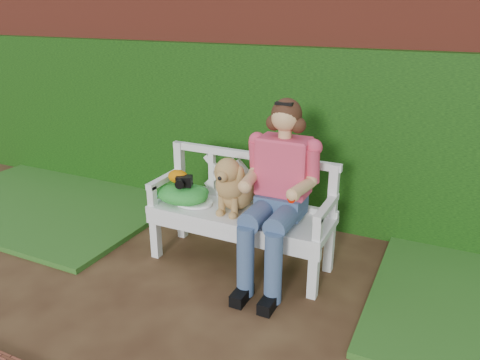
% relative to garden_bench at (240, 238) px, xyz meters
% --- Properties ---
extents(ground, '(60.00, 60.00, 0.00)m').
position_rel_garden_bench_xyz_m(ground, '(-0.01, -0.65, -0.24)').
color(ground, '#321C11').
extents(brick_wall, '(10.00, 0.30, 2.20)m').
position_rel_garden_bench_xyz_m(brick_wall, '(-0.01, 1.25, 0.86)').
color(brick_wall, maroon).
rests_on(brick_wall, ground).
extents(ivy_hedge, '(10.00, 0.18, 1.70)m').
position_rel_garden_bench_xyz_m(ivy_hedge, '(-0.01, 1.03, 0.61)').
color(ivy_hedge, '#216010').
rests_on(ivy_hedge, ground).
extents(grass_left, '(2.60, 2.00, 0.05)m').
position_rel_garden_bench_xyz_m(grass_left, '(-2.41, 0.25, -0.21)').
color(grass_left, '#1D4E10').
rests_on(grass_left, ground).
extents(garden_bench, '(1.63, 0.75, 0.48)m').
position_rel_garden_bench_xyz_m(garden_bench, '(0.00, 0.00, 0.00)').
color(garden_bench, white).
rests_on(garden_bench, ground).
extents(seated_woman, '(0.85, 0.96, 1.41)m').
position_rel_garden_bench_xyz_m(seated_woman, '(0.35, -0.02, 0.46)').
color(seated_woman, '#D4454A').
rests_on(seated_woman, ground).
extents(dog, '(0.46, 0.52, 0.48)m').
position_rel_garden_bench_xyz_m(dog, '(-0.05, 0.01, 0.48)').
color(dog, '#A9682B').
rests_on(dog, garden_bench).
extents(tennis_racket, '(0.69, 0.41, 0.03)m').
position_rel_garden_bench_xyz_m(tennis_racket, '(-0.45, -0.03, 0.26)').
color(tennis_racket, white).
rests_on(tennis_racket, garden_bench).
extents(green_bag, '(0.54, 0.47, 0.16)m').
position_rel_garden_bench_xyz_m(green_bag, '(-0.52, -0.04, 0.32)').
color(green_bag, green).
rests_on(green_bag, garden_bench).
extents(camera_item, '(0.15, 0.14, 0.09)m').
position_rel_garden_bench_xyz_m(camera_item, '(-0.49, -0.06, 0.44)').
color(camera_item, black).
rests_on(camera_item, green_bag).
extents(baseball_glove, '(0.21, 0.18, 0.11)m').
position_rel_garden_bench_xyz_m(baseball_glove, '(-0.57, -0.02, 0.45)').
color(baseball_glove, '#C46C02').
rests_on(baseball_glove, green_bag).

